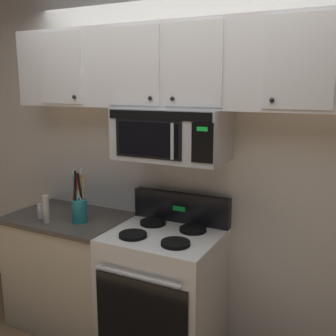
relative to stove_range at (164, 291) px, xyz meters
name	(u,v)px	position (x,y,z in m)	size (l,w,h in m)	color
back_wall	(186,161)	(0.00, 0.37, 0.88)	(5.20, 0.10, 2.70)	silver
stove_range	(164,291)	(0.00, 0.00, 0.00)	(0.76, 0.69, 1.12)	white
over_range_microwave	(171,134)	(0.00, 0.12, 1.11)	(0.76, 0.43, 0.35)	#B7BABF
upper_cabinets	(174,66)	(0.00, 0.15, 1.56)	(2.50, 0.36, 0.55)	silver
counter_segment	(72,269)	(-0.84, 0.01, -0.02)	(0.93, 0.65, 0.90)	beige
utensil_crock_teal	(79,206)	(-0.67, -0.07, 0.55)	(0.12, 0.11, 0.41)	teal
salt_shaker	(41,211)	(-1.00, -0.13, 0.49)	(0.05, 0.05, 0.11)	white
pepper_mill	(46,209)	(-0.88, -0.19, 0.54)	(0.05, 0.05, 0.21)	#B7B2A8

